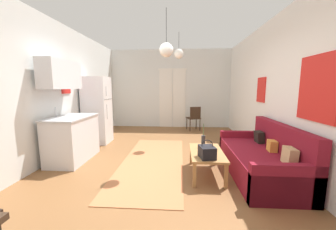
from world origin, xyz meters
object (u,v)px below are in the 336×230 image
object	(u,v)px
coffee_table	(207,154)
bamboo_vase	(203,141)
accent_chair	(194,117)
refrigerator	(97,110)
handbag	(207,152)
pendant_lamp_near	(166,50)
pendant_lamp_far	(179,54)
couch	(263,159)

from	to	relation	value
coffee_table	bamboo_vase	distance (m)	0.33
accent_chair	refrigerator	bearing A→B (deg)	14.41
handbag	pendant_lamp_near	distance (m)	1.90
coffee_table	pendant_lamp_far	distance (m)	2.77
pendant_lamp_near	couch	bearing A→B (deg)	-11.20
refrigerator	pendant_lamp_far	world-z (taller)	pendant_lamp_far
refrigerator	pendant_lamp_far	bearing A→B (deg)	2.33
bamboo_vase	handbag	xyz separation A→B (m)	(-0.01, -0.60, -0.01)
refrigerator	accent_chair	bearing A→B (deg)	31.81
pendant_lamp_far	accent_chair	bearing A→B (deg)	71.54
handbag	pendant_lamp_far	xyz separation A→B (m)	(-0.47, 2.18, 1.83)
couch	refrigerator	distance (m)	4.07
pendant_lamp_near	pendant_lamp_far	distance (m)	1.53
handbag	refrigerator	xyz separation A→B (m)	(-2.64, 2.10, 0.38)
bamboo_vase	pendant_lamp_near	bearing A→B (deg)	173.21
handbag	pendant_lamp_near	bearing A→B (deg)	134.98
coffee_table	pendant_lamp_near	distance (m)	1.96
handbag	coffee_table	bearing A→B (deg)	83.07
couch	bamboo_vase	xyz separation A→B (m)	(-0.98, 0.25, 0.24)
handbag	pendant_lamp_near	world-z (taller)	pendant_lamp_near
couch	bamboo_vase	distance (m)	1.04
pendant_lamp_near	refrigerator	bearing A→B (deg)	144.07
couch	refrigerator	bearing A→B (deg)	154.23
coffee_table	pendant_lamp_far	bearing A→B (deg)	105.08
bamboo_vase	pendant_lamp_near	world-z (taller)	pendant_lamp_near
couch	coffee_table	distance (m)	0.96
handbag	accent_chair	bearing A→B (deg)	89.11
coffee_table	handbag	size ratio (longest dim) A/B	3.21
handbag	pendant_lamp_near	xyz separation A→B (m)	(-0.68, 0.68, 1.64)
couch	handbag	distance (m)	1.07
couch	accent_chair	world-z (taller)	couch
couch	bamboo_vase	bearing A→B (deg)	165.78
accent_chair	couch	bearing A→B (deg)	87.83
handbag	pendant_lamp_far	bearing A→B (deg)	102.15
coffee_table	pendant_lamp_near	xyz separation A→B (m)	(-0.71, 0.37, 1.79)
accent_chair	pendant_lamp_near	distance (m)	3.59
bamboo_vase	accent_chair	xyz separation A→B (m)	(0.05, 3.17, -0.04)
pendant_lamp_near	accent_chair	bearing A→B (deg)	76.63
handbag	accent_chair	xyz separation A→B (m)	(0.06, 3.77, -0.03)
accent_chair	coffee_table	bearing A→B (deg)	72.24
handbag	refrigerator	size ratio (longest dim) A/B	0.17
couch	pendant_lamp_near	bearing A→B (deg)	168.80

